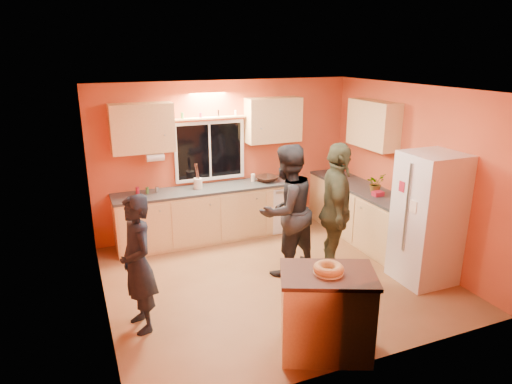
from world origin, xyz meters
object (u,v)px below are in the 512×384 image
island (326,312)px  person_left (138,264)px  person_right (336,212)px  refrigerator (428,219)px  person_center (287,211)px

island → person_left: person_left is taller
person_right → refrigerator: bearing=-90.9°
refrigerator → person_left: (-3.79, 0.32, -0.10)m
island → person_right: person_right is taller
refrigerator → person_right: person_right is taller
person_center → person_left: bearing=-1.8°
island → person_center: 1.91m
island → refrigerator: bearing=46.9°
refrigerator → person_left: size_ratio=1.13×
refrigerator → person_right: size_ratio=0.94×
island → person_center: (0.42, 1.81, 0.46)m
refrigerator → person_left: 3.80m
island → person_right: (0.99, 1.44, 0.49)m
person_left → person_center: bearing=95.8°
person_right → person_center: bearing=82.9°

